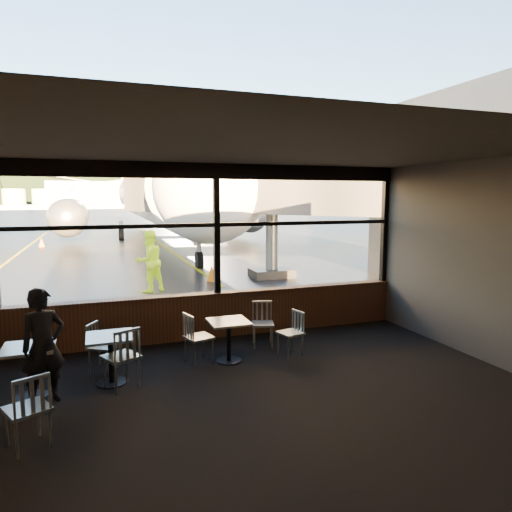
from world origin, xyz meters
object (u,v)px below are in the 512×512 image
cafe_table_left (30,372)px  chair_near_w (199,338)px  airliner (158,151)px  chair_left_s (27,410)px  chair_near_n (263,324)px  ground_crew (149,261)px  jet_bridge (279,212)px  cafe_table_mid (111,360)px  chair_near_e (290,333)px  chair_mid_w (103,347)px  cone_wing (42,242)px  cafe_table_near (229,341)px  passenger (43,346)px  cone_nose (212,273)px  chair_mid_s (121,357)px

cafe_table_left → chair_near_w: bearing=12.3°
airliner → chair_left_s: 26.41m
chair_near_n → ground_crew: bearing=-60.0°
jet_bridge → cafe_table_left: jet_bridge is taller
cafe_table_mid → chair_near_e: (3.10, 0.26, 0.02)m
chair_near_w → chair_mid_w: chair_near_w is taller
cone_wing → cafe_table_near: bearing=-76.8°
passenger → cone_wing: size_ratio=3.19×
chair_near_e → passenger: size_ratio=0.50×
chair_mid_w → ground_crew: size_ratio=0.44×
cafe_table_near → chair_near_n: bearing=34.6°
chair_mid_w → passenger: (-0.78, -0.96, 0.40)m
jet_bridge → cafe_table_near: jet_bridge is taller
chair_near_w → passenger: 2.50m
cafe_table_left → chair_left_s: 1.45m
passenger → cone_wing: 22.31m
passenger → jet_bridge: bearing=25.0°
airliner → cone_nose: airliner is taller
chair_near_w → chair_mid_w: 1.57m
jet_bridge → chair_mid_w: (-5.85, -6.68, -1.94)m
cone_nose → jet_bridge: bearing=-18.6°
airliner → chair_near_w: size_ratio=43.07×
chair_near_e → cone_wing: bearing=2.6°
chair_near_e → cone_nose: chair_near_e is taller
chair_left_s → chair_near_w: bearing=14.2°
chair_near_e → chair_mid_s: bearing=86.0°
chair_near_e → cafe_table_near: bearing=73.7°
jet_bridge → cone_nose: jet_bridge is taller
cafe_table_mid → chair_mid_w: size_ratio=0.94×
chair_left_s → passenger: bearing=61.1°
cafe_table_mid → cafe_table_left: (-1.10, -0.13, -0.00)m
chair_near_e → chair_near_n: bearing=11.4°
chair_near_n → cone_wing: size_ratio=1.69×
cafe_table_left → chair_near_w: 2.62m
chair_mid_s → cone_nose: 8.92m
cafe_table_near → chair_mid_s: size_ratio=0.76×
jet_bridge → chair_near_n: jet_bridge is taller
chair_near_n → chair_mid_s: chair_mid_s is taller
chair_left_s → passenger: 1.26m
chair_mid_s → cone_wing: chair_mid_s is taller
chair_near_n → cone_nose: (0.77, 7.11, -0.17)m
airliner → cafe_table_mid: airliner is taller
chair_left_s → ground_crew: (2.32, 8.44, 0.48)m
passenger → cafe_table_near: bearing=-10.6°
chair_near_n → cone_nose: size_ratio=1.63×
jet_bridge → cone_nose: bearing=161.4°
cafe_table_left → chair_mid_w: size_ratio=0.93×
cafe_table_near → cafe_table_mid: (-1.96, -0.31, 0.02)m
cafe_table_near → cone_wing: (-5.03, 21.51, -0.11)m
cone_wing → cone_nose: bearing=-64.3°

